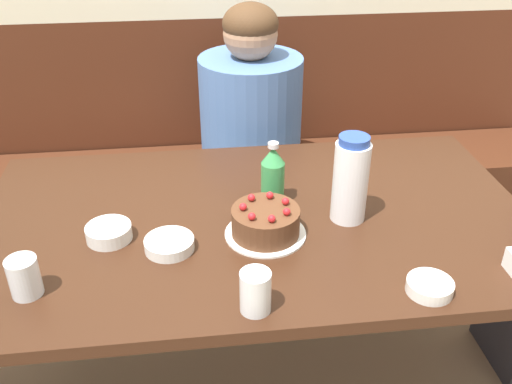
# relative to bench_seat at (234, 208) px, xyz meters

# --- Properties ---
(bench_seat) EXTENTS (2.76, 0.38, 0.46)m
(bench_seat) POSITION_rel_bench_seat_xyz_m (0.00, 0.00, 0.00)
(bench_seat) COLOR #472314
(bench_seat) RESTS_ON ground_plane
(dining_table) EXTENTS (1.54, 0.89, 0.72)m
(dining_table) POSITION_rel_bench_seat_xyz_m (0.00, -0.83, 0.41)
(dining_table) COLOR #381E11
(dining_table) RESTS_ON ground_plane
(birthday_cake) EXTENTS (0.22, 0.22, 0.10)m
(birthday_cake) POSITION_rel_bench_seat_xyz_m (0.01, -0.92, 0.53)
(birthday_cake) COLOR white
(birthday_cake) RESTS_ON dining_table
(water_pitcher) EXTENTS (0.10, 0.10, 0.25)m
(water_pitcher) POSITION_rel_bench_seat_xyz_m (0.25, -0.87, 0.61)
(water_pitcher) COLOR white
(water_pitcher) RESTS_ON dining_table
(soju_bottle) EXTENTS (0.07, 0.07, 0.19)m
(soju_bottle) POSITION_rel_bench_seat_xyz_m (0.06, -0.76, 0.58)
(soju_bottle) COLOR #388E4C
(soju_bottle) RESTS_ON dining_table
(bowl_soup_white) EXTENTS (0.12, 0.12, 0.04)m
(bowl_soup_white) POSITION_rel_bench_seat_xyz_m (-0.40, -0.89, 0.51)
(bowl_soup_white) COLOR white
(bowl_soup_white) RESTS_ON dining_table
(bowl_rice_small) EXTENTS (0.11, 0.11, 0.03)m
(bowl_rice_small) POSITION_rel_bench_seat_xyz_m (0.36, -1.20, 0.50)
(bowl_rice_small) COLOR white
(bowl_rice_small) RESTS_ON dining_table
(bowl_side_dish) EXTENTS (0.13, 0.13, 0.03)m
(bowl_side_dish) POSITION_rel_bench_seat_xyz_m (-0.24, -0.95, 0.50)
(bowl_side_dish) COLOR white
(bowl_side_dish) RESTS_ON dining_table
(glass_water_tall) EXTENTS (0.07, 0.07, 0.10)m
(glass_water_tall) POSITION_rel_bench_seat_xyz_m (-0.05, -1.21, 0.54)
(glass_water_tall) COLOR silver
(glass_water_tall) RESTS_ON dining_table
(glass_tumbler_short) EXTENTS (0.07, 0.07, 0.10)m
(glass_tumbler_short) POSITION_rel_bench_seat_xyz_m (-0.56, -1.09, 0.54)
(glass_tumbler_short) COLOR silver
(glass_tumbler_short) RESTS_ON dining_table
(person_dark_striped) EXTENTS (0.39, 0.39, 1.15)m
(person_dark_striped) POSITION_rel_bench_seat_xyz_m (0.07, -0.12, 0.35)
(person_dark_striped) COLOR #33333D
(person_dark_striped) RESTS_ON ground_plane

